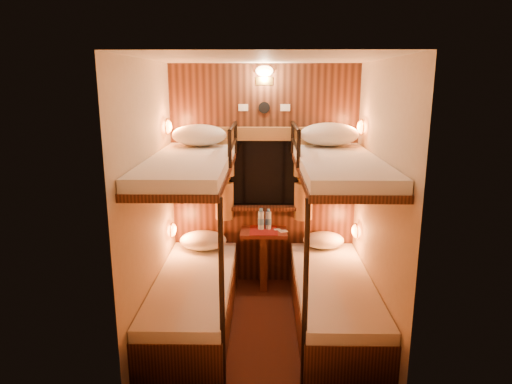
{
  "coord_description": "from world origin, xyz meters",
  "views": [
    {
      "loc": [
        -0.0,
        -3.83,
        2.22
      ],
      "look_at": [
        -0.07,
        0.15,
        1.25
      ],
      "focal_mm": 32.0,
      "sensor_mm": 36.0,
      "label": 1
    }
  ],
  "objects_px": {
    "bottle_left": "(261,220)",
    "bottle_right": "(268,220)",
    "bunk_right": "(334,268)",
    "bunk_left": "(193,267)",
    "table": "(264,251)"
  },
  "relations": [
    {
      "from": "bunk_left",
      "to": "table",
      "type": "xyz_separation_m",
      "value": [
        0.65,
        0.78,
        -0.14
      ]
    },
    {
      "from": "bunk_left",
      "to": "table",
      "type": "distance_m",
      "value": 1.02
    },
    {
      "from": "table",
      "to": "bunk_right",
      "type": "bearing_deg",
      "value": -50.33
    },
    {
      "from": "bottle_left",
      "to": "bottle_right",
      "type": "distance_m",
      "value": 0.08
    },
    {
      "from": "table",
      "to": "bottle_left",
      "type": "bearing_deg",
      "value": 126.76
    },
    {
      "from": "bunk_left",
      "to": "bottle_right",
      "type": "relative_size",
      "value": 8.25
    },
    {
      "from": "bunk_right",
      "to": "bottle_left",
      "type": "bearing_deg",
      "value": 129.54
    },
    {
      "from": "bunk_left",
      "to": "bottle_left",
      "type": "height_order",
      "value": "bunk_left"
    },
    {
      "from": "bunk_right",
      "to": "bunk_left",
      "type": "bearing_deg",
      "value": 180.0
    },
    {
      "from": "bottle_left",
      "to": "table",
      "type": "bearing_deg",
      "value": -53.24
    },
    {
      "from": "bunk_right",
      "to": "bottle_right",
      "type": "height_order",
      "value": "bunk_right"
    },
    {
      "from": "bunk_right",
      "to": "bottle_left",
      "type": "distance_m",
      "value": 1.08
    },
    {
      "from": "bunk_left",
      "to": "bunk_right",
      "type": "height_order",
      "value": "same"
    },
    {
      "from": "table",
      "to": "bottle_left",
      "type": "relative_size",
      "value": 2.76
    },
    {
      "from": "bunk_left",
      "to": "bottle_right",
      "type": "bearing_deg",
      "value": 50.16
    }
  ]
}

